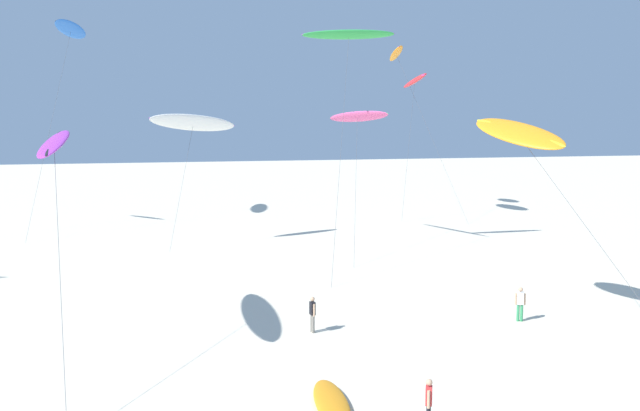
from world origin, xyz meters
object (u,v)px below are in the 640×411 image
flying_kite_0 (349,35)px  person_near_right (520,303)px  person_near_left (312,313)px  flying_kite_4 (193,123)px  flying_kite_3 (396,54)px  flying_kite_9 (54,143)px  flying_kite_6 (519,133)px  flying_kite_1 (71,30)px  flying_kite_8 (415,81)px  flying_kite_7 (357,117)px  grounded_kite_0 (332,403)px  person_foreground_walker (429,402)px

flying_kite_0 → person_near_right: flying_kite_0 is taller
person_near_left → person_near_right: bearing=-3.6°
flying_kite_4 → person_near_right: size_ratio=6.21×
flying_kite_3 → flying_kite_4: 26.71m
flying_kite_3 → flying_kite_9: bearing=-126.6°
person_near_right → flying_kite_4: bearing=119.5°
flying_kite_4 → flying_kite_6: bearing=-60.5°
flying_kite_0 → flying_kite_1: size_ratio=0.87×
flying_kite_3 → flying_kite_9: flying_kite_3 is taller
person_near_right → flying_kite_9: bearing=178.1°
person_near_left → flying_kite_0: bearing=69.2°
flying_kite_0 → flying_kite_3: 23.06m
flying_kite_0 → flying_kite_8: (11.07, 15.73, -2.22)m
flying_kite_6 → flying_kite_3: bearing=78.6°
flying_kite_7 → person_near_left: bearing=-111.6°
grounded_kite_0 → person_near_right: person_near_right is taller
flying_kite_6 → flying_kite_1: bearing=121.5°
flying_kite_1 → person_near_left: flying_kite_1 is taller
flying_kite_7 → grounded_kite_0: 33.05m
person_foreground_walker → person_near_left: person_foreground_walker is taller
flying_kite_9 → person_near_left: 13.18m
flying_kite_0 → grounded_kite_0: flying_kite_0 is taller
flying_kite_3 → flying_kite_7: flying_kite_3 is taller
flying_kite_3 → flying_kite_8: (0.24, -4.61, -2.93)m
flying_kite_8 → person_near_left: flying_kite_8 is taller
flying_kite_0 → flying_kite_6: size_ratio=1.37×
flying_kite_9 → person_near_left: flying_kite_9 is taller
flying_kite_0 → flying_kite_4: 13.39m
flying_kite_6 → person_near_left: size_ratio=7.05×
flying_kite_1 → flying_kite_4: size_ratio=1.78×
flying_kite_9 → flying_kite_1: bearing=94.2°
flying_kite_0 → flying_kite_8: 19.36m
flying_kite_0 → flying_kite_7: bearing=65.1°
flying_kite_7 → person_foreground_walker: (-7.40, -32.45, -8.84)m
flying_kite_7 → flying_kite_9: 29.09m
flying_kite_1 → flying_kite_9: size_ratio=1.38×
flying_kite_8 → flying_kite_1: bearing=172.5°
person_near_left → grounded_kite_0: bearing=-98.7°
flying_kite_8 → person_near_left: 39.94m
flying_kite_0 → grounded_kite_0: size_ratio=3.73×
flying_kite_3 → flying_kite_7: 19.72m
flying_kite_9 → grounded_kite_0: size_ratio=3.11×
flying_kite_7 → grounded_kite_0: (-9.87, -30.04, -9.60)m
flying_kite_4 → flying_kite_7: size_ratio=0.79×
flying_kite_4 → flying_kite_9: (-6.98, -23.49, -0.66)m
flying_kite_3 → person_near_right: 42.37m
flying_kite_4 → flying_kite_8: flying_kite_8 is taller
person_foreground_walker → flying_kite_6: bearing=50.1°
flying_kite_1 → flying_kite_7: flying_kite_1 is taller
flying_kite_0 → flying_kite_4: bearing=151.3°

